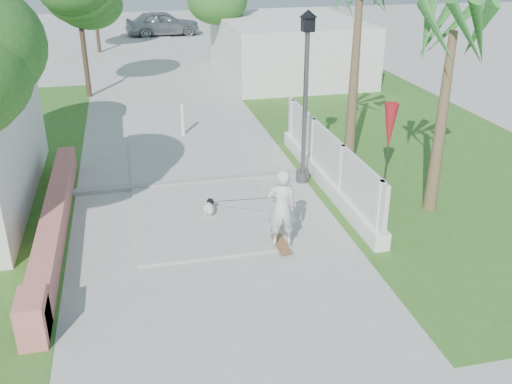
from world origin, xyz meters
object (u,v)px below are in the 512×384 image
object	(u,v)px
skateboarder	(244,201)
patio_umbrella	(390,127)
street_lamp	(306,93)
parked_car	(163,23)
bollard	(183,119)
dog	(209,208)

from	to	relation	value
skateboarder	patio_umbrella	bearing A→B (deg)	-154.56
patio_umbrella	skateboarder	xyz separation A→B (m)	(-4.02, -1.50, -0.92)
street_lamp	parked_car	xyz separation A→B (m)	(-1.70, 25.60, -1.62)
bollard	patio_umbrella	bearing A→B (deg)	-50.09
patio_umbrella	parked_car	distance (m)	26.85
bollard	dog	xyz separation A→B (m)	(-0.06, -6.00, -0.37)
skateboarder	dog	xyz separation A→B (m)	(-0.64, 1.00, -0.55)
bollard	parked_car	xyz separation A→B (m)	(1.00, 21.10, 0.23)
bollard	parked_car	distance (m)	21.12
bollard	street_lamp	bearing A→B (deg)	-59.04
street_lamp	bollard	size ratio (longest dim) A/B	4.07
dog	bollard	bearing A→B (deg)	110.31
dog	patio_umbrella	bearing A→B (deg)	27.08
street_lamp	patio_umbrella	distance (m)	2.27
patio_umbrella	dog	world-z (taller)	patio_umbrella
bollard	parked_car	bearing A→B (deg)	87.29
bollard	parked_car	size ratio (longest dim) A/B	0.23
street_lamp	bollard	world-z (taller)	street_lamp
skateboarder	parked_car	size ratio (longest dim) A/B	0.51
patio_umbrella	bollard	bearing A→B (deg)	129.91
skateboarder	street_lamp	bearing A→B (deg)	-125.33
street_lamp	bollard	bearing A→B (deg)	120.96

